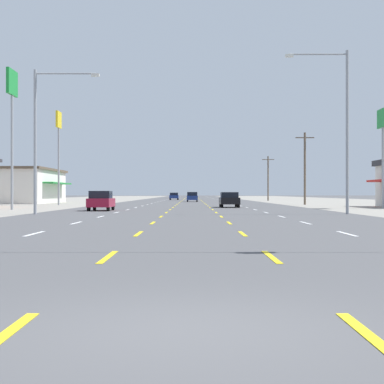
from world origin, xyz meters
The scene contains 15 objects.
ground_plane centered at (0.00, 66.00, 0.00)m, with size 572.00×572.00×0.00m, color #4C4C4F.
lane_markings centered at (0.00, 104.50, 0.01)m, with size 10.64×227.60×0.01m.
signal_span_wire centered at (0.25, 8.75, 5.47)m, with size 26.00×0.53×9.66m.
hatchback_far_left_nearest centered at (-7.04, 41.79, 0.78)m, with size 1.72×3.90×1.54m.
sedan_inner_right_near centered at (3.63, 52.90, 0.76)m, with size 1.80×4.50×1.46m.
hatchback_center_turn_mid centered at (0.09, 91.15, 0.78)m, with size 1.72×3.90×1.54m.
sedan_inner_left_midfar centered at (-3.56, 118.14, 0.76)m, with size 1.80×4.50×1.46m.
storefront_left_row_2 centered at (-23.77, 78.69, 2.38)m, with size 11.01×17.69×4.73m.
pole_sign_left_row_1 centered at (-14.79, 44.56, 8.98)m, with size 0.24×2.57×11.54m.
pole_sign_left_row_2 centered at (-15.38, 65.06, 8.21)m, with size 0.24×2.16×10.81m.
pole_sign_right_row_1 centered at (16.95, 48.29, 6.97)m, with size 0.24×2.77×8.86m.
streetlight_left_row_0 centered at (-9.70, 33.84, 5.48)m, with size 4.28×0.26×9.40m.
streetlight_right_row_0 centered at (9.77, 33.84, 6.12)m, with size 4.13×0.26×10.66m.
utility_pole_right_row_1 centered at (13.32, 66.19, 4.44)m, with size 2.20×0.26×8.49m.
utility_pole_right_row_2 centered at (13.74, 104.58, 4.19)m, with size 2.20×0.26×8.01m.
Camera 1 is at (0.05, -6.18, 1.37)m, focal length 57.70 mm.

